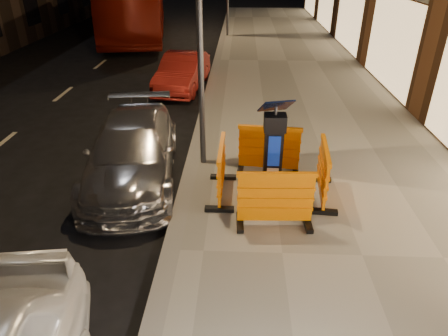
{
  "coord_description": "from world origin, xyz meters",
  "views": [
    {
      "loc": [
        1.06,
        -4.87,
        4.33
      ],
      "look_at": [
        0.8,
        1.0,
        1.1
      ],
      "focal_mm": 32.0,
      "sensor_mm": 36.0,
      "label": 1
    }
  ],
  "objects_px": {
    "barrier_back": "(269,149)",
    "car_silver": "(136,177)",
    "barrier_front": "(275,199)",
    "bus_doubledecker": "(139,35)",
    "barrier_bldgside": "(323,173)",
    "car_red": "(183,89)",
    "barrier_kerbside": "(221,171)",
    "parking_kiosk": "(273,152)"
  },
  "relations": [
    {
      "from": "barrier_front",
      "to": "barrier_back",
      "type": "relative_size",
      "value": 1.0
    },
    {
      "from": "barrier_kerbside",
      "to": "barrier_bldgside",
      "type": "height_order",
      "value": "same"
    },
    {
      "from": "barrier_back",
      "to": "car_silver",
      "type": "bearing_deg",
      "value": -171.24
    },
    {
      "from": "parking_kiosk",
      "to": "car_silver",
      "type": "distance_m",
      "value": 3.15
    },
    {
      "from": "barrier_front",
      "to": "barrier_bldgside",
      "type": "height_order",
      "value": "same"
    },
    {
      "from": "barrier_front",
      "to": "bus_doubledecker",
      "type": "height_order",
      "value": "bus_doubledecker"
    },
    {
      "from": "parking_kiosk",
      "to": "bus_doubledecker",
      "type": "distance_m",
      "value": 18.22
    },
    {
      "from": "car_red",
      "to": "car_silver",
      "type": "bearing_deg",
      "value": -85.86
    },
    {
      "from": "barrier_front",
      "to": "car_red",
      "type": "height_order",
      "value": "barrier_front"
    },
    {
      "from": "car_red",
      "to": "bus_doubledecker",
      "type": "bearing_deg",
      "value": 117.6
    },
    {
      "from": "barrier_back",
      "to": "car_silver",
      "type": "xyz_separation_m",
      "value": [
        -2.85,
        -0.14,
        -0.67
      ]
    },
    {
      "from": "car_red",
      "to": "barrier_front",
      "type": "bearing_deg",
      "value": -65.65
    },
    {
      "from": "barrier_back",
      "to": "barrier_bldgside",
      "type": "height_order",
      "value": "same"
    },
    {
      "from": "parking_kiosk",
      "to": "barrier_bldgside",
      "type": "bearing_deg",
      "value": 2.91
    },
    {
      "from": "barrier_back",
      "to": "car_silver",
      "type": "distance_m",
      "value": 2.93
    },
    {
      "from": "barrier_front",
      "to": "car_silver",
      "type": "bearing_deg",
      "value": 146.28
    },
    {
      "from": "barrier_front",
      "to": "car_red",
      "type": "distance_m",
      "value": 8.45
    },
    {
      "from": "bus_doubledecker",
      "to": "barrier_bldgside",
      "type": "bearing_deg",
      "value": -76.01
    },
    {
      "from": "barrier_kerbside",
      "to": "barrier_bldgside",
      "type": "xyz_separation_m",
      "value": [
        1.9,
        0.0,
        0.0
      ]
    },
    {
      "from": "parking_kiosk",
      "to": "bus_doubledecker",
      "type": "xyz_separation_m",
      "value": [
        -6.56,
        16.97,
        -1.07
      ]
    },
    {
      "from": "parking_kiosk",
      "to": "car_red",
      "type": "xyz_separation_m",
      "value": [
        -2.64,
        7.05,
        -1.07
      ]
    },
    {
      "from": "barrier_back",
      "to": "barrier_bldgside",
      "type": "bearing_deg",
      "value": -39.09
    },
    {
      "from": "car_silver",
      "to": "car_red",
      "type": "distance_m",
      "value": 6.25
    },
    {
      "from": "parking_kiosk",
      "to": "barrier_bldgside",
      "type": "distance_m",
      "value": 1.03
    },
    {
      "from": "parking_kiosk",
      "to": "barrier_kerbside",
      "type": "distance_m",
      "value": 1.03
    },
    {
      "from": "parking_kiosk",
      "to": "barrier_back",
      "type": "relative_size",
      "value": 1.4
    },
    {
      "from": "barrier_front",
      "to": "car_red",
      "type": "bearing_deg",
      "value": 106.19
    },
    {
      "from": "parking_kiosk",
      "to": "barrier_front",
      "type": "xyz_separation_m",
      "value": [
        0.0,
        -0.95,
        -0.41
      ]
    },
    {
      "from": "barrier_kerbside",
      "to": "bus_doubledecker",
      "type": "bearing_deg",
      "value": 19.19
    },
    {
      "from": "car_silver",
      "to": "car_red",
      "type": "relative_size",
      "value": 1.19
    },
    {
      "from": "parking_kiosk",
      "to": "bus_doubledecker",
      "type": "height_order",
      "value": "parking_kiosk"
    },
    {
      "from": "barrier_back",
      "to": "barrier_kerbside",
      "type": "distance_m",
      "value": 1.34
    },
    {
      "from": "barrier_front",
      "to": "barrier_bldgside",
      "type": "distance_m",
      "value": 1.34
    },
    {
      "from": "car_silver",
      "to": "car_red",
      "type": "height_order",
      "value": "car_silver"
    },
    {
      "from": "barrier_front",
      "to": "barrier_back",
      "type": "height_order",
      "value": "same"
    },
    {
      "from": "barrier_front",
      "to": "barrier_kerbside",
      "type": "xyz_separation_m",
      "value": [
        -0.95,
        0.95,
        0.0
      ]
    },
    {
      "from": "barrier_bldgside",
      "to": "car_silver",
      "type": "xyz_separation_m",
      "value": [
        -3.8,
        0.81,
        -0.67
      ]
    },
    {
      "from": "bus_doubledecker",
      "to": "parking_kiosk",
      "type": "bearing_deg",
      "value": -78.75
    },
    {
      "from": "barrier_front",
      "to": "bus_doubledecker",
      "type": "distance_m",
      "value": 19.09
    },
    {
      "from": "barrier_bldgside",
      "to": "car_red",
      "type": "xyz_separation_m",
      "value": [
        -3.59,
        7.05,
        -0.67
      ]
    },
    {
      "from": "barrier_bldgside",
      "to": "barrier_back",
      "type": "bearing_deg",
      "value": 49.91
    },
    {
      "from": "car_red",
      "to": "barrier_back",
      "type": "bearing_deg",
      "value": -60.5
    }
  ]
}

